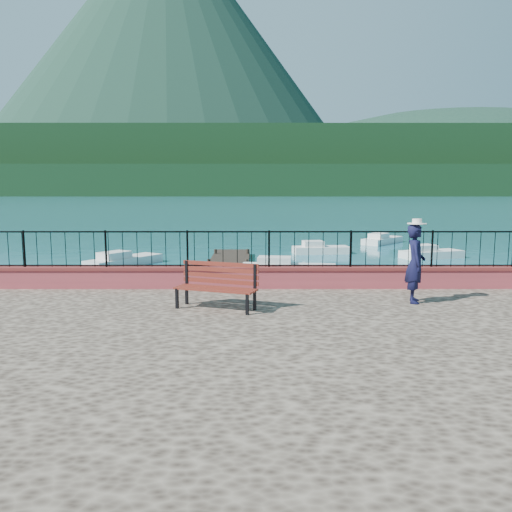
{
  "coord_description": "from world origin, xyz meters",
  "views": [
    {
      "loc": [
        -0.67,
        -9.64,
        3.85
      ],
      "look_at": [
        -0.65,
        2.0,
        2.3
      ],
      "focal_mm": 35.0,
      "sensor_mm": 36.0,
      "label": 1
    }
  ],
  "objects_px": {
    "park_bench": "(216,295)",
    "boat_5": "(383,238)",
    "person": "(415,264)",
    "boat_4": "(321,247)",
    "boat_1": "(289,265)",
    "boat_0": "(132,276)",
    "boat_2": "(432,251)",
    "boat_3": "(124,258)"
  },
  "relations": [
    {
      "from": "park_bench",
      "to": "boat_5",
      "type": "distance_m",
      "value": 26.75
    },
    {
      "from": "person",
      "to": "boat_5",
      "type": "height_order",
      "value": "person"
    },
    {
      "from": "person",
      "to": "boat_4",
      "type": "distance_m",
      "value": 18.57
    },
    {
      "from": "person",
      "to": "boat_1",
      "type": "height_order",
      "value": "person"
    },
    {
      "from": "person",
      "to": "boat_5",
      "type": "xyz_separation_m",
      "value": [
        5.4,
        24.12,
        -1.73
      ]
    },
    {
      "from": "park_bench",
      "to": "boat_4",
      "type": "height_order",
      "value": "park_bench"
    },
    {
      "from": "boat_0",
      "to": "boat_5",
      "type": "height_order",
      "value": "same"
    },
    {
      "from": "boat_0",
      "to": "boat_2",
      "type": "distance_m",
      "value": 17.11
    },
    {
      "from": "park_bench",
      "to": "boat_5",
      "type": "relative_size",
      "value": 0.49
    },
    {
      "from": "boat_0",
      "to": "boat_3",
      "type": "height_order",
      "value": "same"
    },
    {
      "from": "person",
      "to": "boat_0",
      "type": "height_order",
      "value": "person"
    },
    {
      "from": "person",
      "to": "boat_3",
      "type": "distance_m",
      "value": 17.29
    },
    {
      "from": "boat_2",
      "to": "boat_3",
      "type": "relative_size",
      "value": 0.84
    },
    {
      "from": "boat_2",
      "to": "boat_4",
      "type": "xyz_separation_m",
      "value": [
        -6.01,
        2.04,
        0.0
      ]
    },
    {
      "from": "person",
      "to": "boat_2",
      "type": "bearing_deg",
      "value": -8.76
    },
    {
      "from": "boat_1",
      "to": "boat_5",
      "type": "bearing_deg",
      "value": 65.59
    },
    {
      "from": "boat_0",
      "to": "boat_4",
      "type": "distance_m",
      "value": 13.67
    },
    {
      "from": "person",
      "to": "boat_2",
      "type": "relative_size",
      "value": 0.53
    },
    {
      "from": "boat_5",
      "to": "boat_1",
      "type": "bearing_deg",
      "value": -169.71
    },
    {
      "from": "park_bench",
      "to": "boat_4",
      "type": "relative_size",
      "value": 0.58
    },
    {
      "from": "boat_0",
      "to": "boat_1",
      "type": "distance_m",
      "value": 7.14
    },
    {
      "from": "person",
      "to": "boat_0",
      "type": "xyz_separation_m",
      "value": [
        -8.72,
        8.16,
        -1.73
      ]
    },
    {
      "from": "person",
      "to": "boat_2",
      "type": "distance_m",
      "value": 17.68
    },
    {
      "from": "person",
      "to": "boat_5",
      "type": "relative_size",
      "value": 0.47
    },
    {
      "from": "park_bench",
      "to": "boat_3",
      "type": "relative_size",
      "value": 0.46
    },
    {
      "from": "boat_3",
      "to": "boat_4",
      "type": "distance_m",
      "value": 11.74
    },
    {
      "from": "boat_0",
      "to": "boat_5",
      "type": "distance_m",
      "value": 21.31
    },
    {
      "from": "boat_3",
      "to": "boat_5",
      "type": "bearing_deg",
      "value": -22.86
    },
    {
      "from": "person",
      "to": "boat_1",
      "type": "relative_size",
      "value": 0.43
    },
    {
      "from": "boat_1",
      "to": "boat_2",
      "type": "bearing_deg",
      "value": 38.14
    },
    {
      "from": "boat_1",
      "to": "boat_4",
      "type": "distance_m",
      "value": 7.76
    },
    {
      "from": "boat_2",
      "to": "boat_5",
      "type": "relative_size",
      "value": 0.88
    },
    {
      "from": "person",
      "to": "boat_2",
      "type": "xyz_separation_m",
      "value": [
        6.25,
        16.45,
        -1.73
      ]
    },
    {
      "from": "boat_1",
      "to": "boat_5",
      "type": "distance_m",
      "value": 15.07
    },
    {
      "from": "boat_3",
      "to": "boat_5",
      "type": "xyz_separation_m",
      "value": [
        15.87,
        10.47,
        0.0
      ]
    },
    {
      "from": "boat_2",
      "to": "boat_0",
      "type": "bearing_deg",
      "value": -168.72
    },
    {
      "from": "person",
      "to": "boat_0",
      "type": "distance_m",
      "value": 12.06
    },
    {
      "from": "person",
      "to": "boat_3",
      "type": "relative_size",
      "value": 0.44
    },
    {
      "from": "person",
      "to": "boat_4",
      "type": "height_order",
      "value": "person"
    },
    {
      "from": "boat_2",
      "to": "boat_3",
      "type": "height_order",
      "value": "same"
    },
    {
      "from": "boat_2",
      "to": "boat_3",
      "type": "distance_m",
      "value": 16.94
    },
    {
      "from": "park_bench",
      "to": "boat_3",
      "type": "xyz_separation_m",
      "value": [
        -5.83,
        14.3,
        -1.11
      ]
    }
  ]
}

